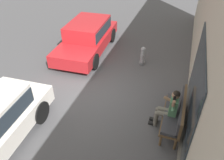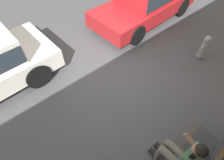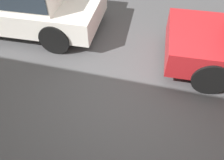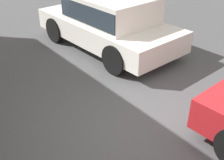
# 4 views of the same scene
# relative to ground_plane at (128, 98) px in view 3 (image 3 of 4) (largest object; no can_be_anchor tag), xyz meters

# --- Properties ---
(ground_plane) EXTENTS (60.00, 60.00, 0.00)m
(ground_plane) POSITION_rel_ground_plane_xyz_m (0.00, 0.00, 0.00)
(ground_plane) COLOR #4C4C4F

